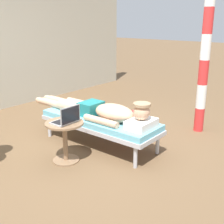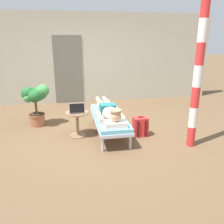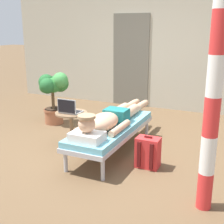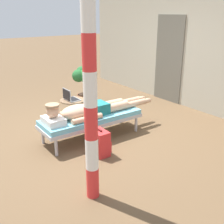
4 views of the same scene
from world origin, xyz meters
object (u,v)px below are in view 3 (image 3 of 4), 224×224
(porch_post, at_px, (215,76))
(side_table, at_px, (72,123))
(potted_plant, at_px, (54,90))
(backpack, at_px, (148,153))
(laptop, at_px, (69,109))
(lounge_chair, at_px, (112,130))
(person_reclining, at_px, (111,119))

(porch_post, bearing_deg, side_table, 157.55)
(potted_plant, bearing_deg, porch_post, -29.19)
(side_table, bearing_deg, backpack, -9.98)
(laptop, height_order, porch_post, porch_post)
(laptop, bearing_deg, lounge_chair, 4.86)
(person_reclining, relative_size, backpack, 5.12)
(laptop, distance_m, porch_post, 2.38)
(side_table, xyz_separation_m, laptop, (-0.00, -0.05, 0.23))
(lounge_chair, height_order, backpack, backpack)
(person_reclining, relative_size, potted_plant, 2.23)
(side_table, relative_size, backpack, 1.23)
(backpack, bearing_deg, person_reclining, 162.44)
(porch_post, bearing_deg, lounge_chair, 148.65)
(lounge_chair, bearing_deg, side_table, -179.53)
(person_reclining, distance_m, backpack, 0.73)
(potted_plant, distance_m, porch_post, 3.49)
(lounge_chair, bearing_deg, person_reclining, -90.00)
(potted_plant, bearing_deg, side_table, -42.15)
(lounge_chair, relative_size, person_reclining, 0.83)
(side_table, bearing_deg, laptop, -90.00)
(person_reclining, distance_m, laptop, 0.67)
(backpack, distance_m, porch_post, 1.54)
(lounge_chair, distance_m, person_reclining, 0.18)
(backpack, distance_m, potted_plant, 2.45)
(side_table, distance_m, backpack, 1.33)
(backpack, bearing_deg, porch_post, -38.44)
(lounge_chair, bearing_deg, potted_plant, 152.90)
(laptop, xyz_separation_m, backpack, (1.30, -0.18, -0.39))
(laptop, xyz_separation_m, potted_plant, (-0.88, 0.85, 0.05))
(person_reclining, height_order, side_table, person_reclining)
(side_table, xyz_separation_m, potted_plant, (-0.88, 0.80, 0.28))
(laptop, relative_size, potted_plant, 0.32)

